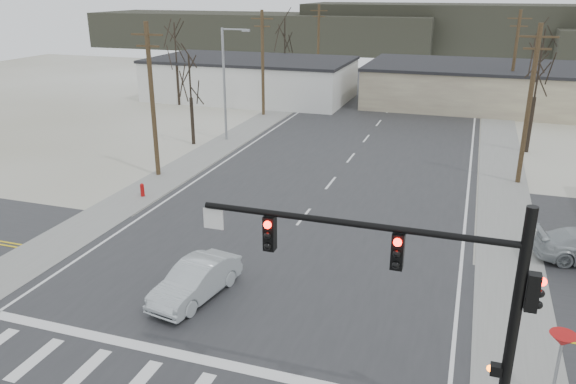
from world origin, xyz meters
name	(u,v)px	position (x,y,z in m)	size (l,w,h in m)	color
ground	(249,286)	(0.00, 0.00, 0.00)	(140.00, 140.00, 0.00)	white
main_road	(334,179)	(0.00, 15.00, 0.02)	(18.00, 110.00, 0.05)	#28282A
cross_road	(249,286)	(0.00, 0.00, 0.02)	(90.00, 10.00, 0.04)	#28282A
sidewalk_left	(221,146)	(-10.60, 20.00, 0.03)	(3.00, 90.00, 0.06)	gray
sidewalk_right	(502,172)	(10.60, 20.00, 0.03)	(3.00, 90.00, 0.06)	gray
traffic_signal_mast	(438,290)	(7.89, -6.20, 4.67)	(8.95, 0.43, 7.20)	black
fire_hydrant	(142,190)	(-10.20, 8.00, 0.45)	(0.24, 0.24, 0.87)	#A50C0C
yield_sign	(562,343)	(11.50, -3.50, 2.07)	(0.80, 0.80, 2.35)	gray
building_left_far	(251,78)	(-16.00, 40.00, 2.26)	(22.30, 12.30, 4.50)	silver
building_right_far	(493,86)	(10.00, 44.00, 2.15)	(26.30, 14.30, 4.30)	#BEB791
upole_left_b	(152,98)	(-11.50, 12.00, 5.22)	(2.20, 0.30, 10.00)	#4A3822
upole_left_c	(263,62)	(-11.50, 32.00, 5.22)	(2.20, 0.30, 10.00)	#4A3822
upole_left_d	(318,43)	(-11.50, 52.00, 5.22)	(2.20, 0.30, 10.00)	#4A3822
upole_right_a	(529,103)	(11.50, 18.00, 5.22)	(2.20, 0.30, 10.00)	#4A3822
upole_right_b	(514,61)	(11.50, 40.00, 5.22)	(2.20, 0.30, 10.00)	#4A3822
streetlight_main	(226,79)	(-10.80, 22.00, 5.09)	(2.40, 0.25, 9.00)	gray
tree_left_near	(190,79)	(-13.00, 20.00, 5.23)	(3.30, 3.30, 7.35)	black
tree_right_mid	(538,74)	(12.50, 26.00, 5.93)	(3.74, 3.74, 8.33)	black
tree_left_far	(285,38)	(-14.00, 46.00, 6.28)	(3.96, 3.96, 8.82)	black
tree_right_far	(543,47)	(15.00, 52.00, 5.58)	(3.52, 3.52, 7.84)	black
tree_left_mid	(175,45)	(-22.00, 34.00, 6.28)	(3.96, 3.96, 8.82)	black
hill_left	(260,31)	(-35.00, 92.00, 3.50)	(70.00, 18.00, 7.00)	#333026
hill_center	(521,30)	(15.00, 96.00, 4.50)	(80.00, 18.00, 9.00)	#333026
sedan_crossing	(196,280)	(-1.67, -1.55, 0.80)	(1.59, 4.56, 1.50)	#AAB1B5
car_far_a	(452,89)	(5.65, 48.17, 0.91)	(2.41, 5.92, 1.72)	black
car_far_b	(375,71)	(-5.80, 62.02, 0.65)	(1.43, 3.55, 1.21)	black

